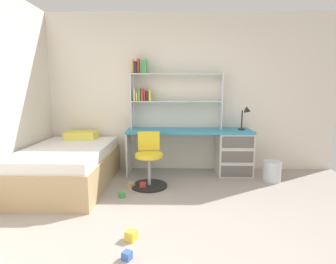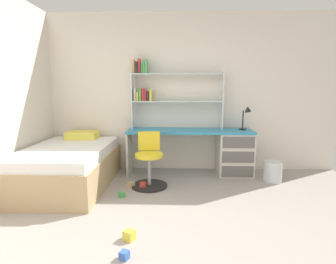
% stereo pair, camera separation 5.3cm
% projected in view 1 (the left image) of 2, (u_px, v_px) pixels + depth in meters
% --- Properties ---
extents(ground_plane, '(5.42, 6.20, 0.02)m').
position_uv_depth(ground_plane, '(182.00, 259.00, 2.29)').
color(ground_plane, '#9E938C').
extents(room_shell, '(5.42, 6.20, 2.66)m').
position_uv_depth(room_shell, '(82.00, 95.00, 3.31)').
color(room_shell, silver).
rests_on(room_shell, ground_plane).
extents(desk, '(2.04, 0.53, 0.74)m').
position_uv_depth(desk, '(222.00, 149.00, 4.50)').
color(desk, teal).
rests_on(desk, ground_plane).
extents(bookshelf_hutch, '(1.52, 0.22, 1.15)m').
position_uv_depth(bookshelf_hutch, '(163.00, 89.00, 4.50)').
color(bookshelf_hutch, silver).
rests_on(bookshelf_hutch, desk).
extents(desk_lamp, '(0.20, 0.17, 0.38)m').
position_uv_depth(desk_lamp, '(246.00, 114.00, 4.41)').
color(desk_lamp, black).
rests_on(desk_lamp, desk).
extents(swivel_chair, '(0.52, 0.52, 0.78)m').
position_uv_depth(swivel_chair, '(149.00, 165.00, 3.93)').
color(swivel_chair, black).
rests_on(swivel_chair, ground_plane).
extents(bed_platform, '(1.16, 1.80, 0.70)m').
position_uv_depth(bed_platform, '(68.00, 167.00, 3.94)').
color(bed_platform, tan).
rests_on(bed_platform, ground_plane).
extents(waste_bin, '(0.27, 0.27, 0.31)m').
position_uv_depth(waste_bin, '(272.00, 171.00, 4.17)').
color(waste_bin, silver).
rests_on(waste_bin, ground_plane).
extents(toy_block_yellow_0, '(0.12, 0.12, 0.09)m').
position_uv_depth(toy_block_yellow_0, '(131.00, 235.00, 2.55)').
color(toy_block_yellow_0, gold).
rests_on(toy_block_yellow_0, ground_plane).
extents(toy_block_blue_1, '(0.09, 0.09, 0.07)m').
position_uv_depth(toy_block_blue_1, '(127.00, 255.00, 2.27)').
color(toy_block_blue_1, '#3860B7').
rests_on(toy_block_blue_1, ground_plane).
extents(toy_block_green_2, '(0.10, 0.10, 0.07)m').
position_uv_depth(toy_block_green_2, '(122.00, 195.00, 3.55)').
color(toy_block_green_2, '#479E51').
rests_on(toy_block_green_2, ground_plane).
extents(toy_block_red_3, '(0.10, 0.10, 0.09)m').
position_uv_depth(toy_block_red_3, '(143.00, 186.00, 3.87)').
color(toy_block_red_3, red).
rests_on(toy_block_red_3, ground_plane).
extents(toy_block_natural_4, '(0.12, 0.12, 0.08)m').
position_uv_depth(toy_block_natural_4, '(131.00, 185.00, 3.89)').
color(toy_block_natural_4, tan).
rests_on(toy_block_natural_4, ground_plane).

